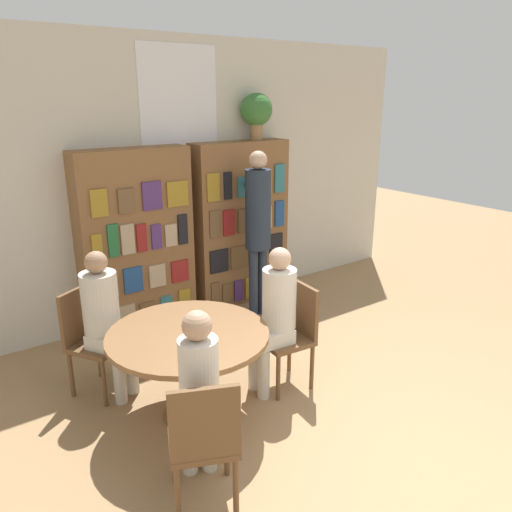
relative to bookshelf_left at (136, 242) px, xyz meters
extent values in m
plane|color=#9E7A51|center=(0.65, -3.23, -0.95)|extent=(16.00, 16.00, 0.00)
cube|color=beige|center=(0.65, 0.19, 0.55)|extent=(6.40, 0.06, 3.00)
cube|color=white|center=(0.65, 0.16, 1.40)|extent=(0.90, 0.01, 1.10)
cube|color=brown|center=(0.00, 0.00, 0.00)|extent=(1.18, 0.32, 1.90)
cube|color=tan|center=(-0.43, -0.17, -0.77)|extent=(0.15, 0.02, 0.24)
cube|color=tan|center=(-0.22, -0.17, -0.74)|extent=(0.17, 0.02, 0.29)
cube|color=brown|center=(0.00, -0.17, -0.75)|extent=(0.16, 0.02, 0.27)
cube|color=#2D707A|center=(0.22, -0.17, -0.75)|extent=(0.13, 0.02, 0.28)
cube|color=olive|center=(0.44, -0.17, -0.73)|extent=(0.13, 0.02, 0.31)
cube|color=tan|center=(-0.40, -0.17, -0.34)|extent=(0.21, 0.02, 0.26)
cube|color=navy|center=(-0.13, -0.17, -0.34)|extent=(0.20, 0.02, 0.26)
cube|color=tan|center=(0.13, -0.17, -0.35)|extent=(0.18, 0.02, 0.24)
cube|color=maroon|center=(0.40, -0.17, -0.36)|extent=(0.20, 0.02, 0.23)
cube|color=olive|center=(-0.46, -0.17, 0.07)|extent=(0.10, 0.02, 0.25)
cube|color=#236638|center=(-0.30, -0.17, 0.10)|extent=(0.10, 0.02, 0.33)
cube|color=tan|center=(-0.15, -0.17, 0.09)|extent=(0.14, 0.02, 0.30)
cube|color=maroon|center=(-0.01, -0.17, 0.08)|extent=(0.11, 0.02, 0.28)
cube|color=#4C2D6B|center=(0.15, -0.17, 0.07)|extent=(0.11, 0.02, 0.26)
cube|color=tan|center=(0.32, -0.17, 0.06)|extent=(0.13, 0.02, 0.24)
cube|color=black|center=(0.46, -0.17, 0.10)|extent=(0.11, 0.02, 0.32)
cube|color=olive|center=(-0.40, -0.17, 0.49)|extent=(0.16, 0.02, 0.26)
cube|color=brown|center=(-0.14, -0.17, 0.47)|extent=(0.17, 0.02, 0.24)
cube|color=#4C2D6B|center=(0.13, -0.17, 0.49)|extent=(0.20, 0.02, 0.28)
cube|color=olive|center=(0.41, -0.17, 0.48)|extent=(0.23, 0.02, 0.26)
cube|color=brown|center=(1.30, 0.00, 0.00)|extent=(1.18, 0.32, 1.90)
cube|color=brown|center=(0.84, -0.17, -0.74)|extent=(0.11, 0.02, 0.30)
cube|color=brown|center=(1.00, -0.17, -0.76)|extent=(0.13, 0.02, 0.25)
cube|color=#4C2D6B|center=(1.15, -0.17, -0.76)|extent=(0.12, 0.02, 0.26)
cube|color=olive|center=(1.30, -0.17, -0.76)|extent=(0.09, 0.02, 0.26)
cube|color=brown|center=(1.46, -0.17, -0.77)|extent=(0.09, 0.02, 0.24)
cube|color=brown|center=(1.61, -0.17, -0.73)|extent=(0.12, 0.02, 0.31)
cube|color=maroon|center=(1.77, -0.17, -0.73)|extent=(0.12, 0.02, 0.31)
cube|color=black|center=(0.89, -0.17, -0.34)|extent=(0.24, 0.02, 0.26)
cube|color=brown|center=(1.16, -0.17, -0.34)|extent=(0.23, 0.02, 0.26)
cube|color=olive|center=(1.43, -0.17, -0.31)|extent=(0.24, 0.02, 0.32)
cube|color=black|center=(1.71, -0.17, -0.31)|extent=(0.19, 0.02, 0.32)
cube|color=brown|center=(0.85, -0.17, 0.09)|extent=(0.13, 0.02, 0.31)
cube|color=maroon|center=(1.03, -0.17, 0.09)|extent=(0.15, 0.02, 0.29)
cube|color=brown|center=(1.22, -0.17, 0.08)|extent=(0.12, 0.02, 0.28)
cube|color=#236638|center=(1.38, -0.17, 0.09)|extent=(0.15, 0.02, 0.30)
cube|color=tan|center=(1.57, -0.17, 0.07)|extent=(0.12, 0.02, 0.27)
cube|color=navy|center=(1.75, -0.17, 0.09)|extent=(0.13, 0.02, 0.31)
cube|color=olive|center=(0.84, -0.17, 0.50)|extent=(0.15, 0.02, 0.30)
cube|color=black|center=(1.03, -0.17, 0.50)|extent=(0.10, 0.02, 0.30)
cube|color=#2D707A|center=(1.21, -0.17, 0.47)|extent=(0.11, 0.02, 0.23)
cube|color=maroon|center=(1.39, -0.17, 0.47)|extent=(0.13, 0.02, 0.24)
cube|color=olive|center=(1.57, -0.17, 0.50)|extent=(0.10, 0.02, 0.29)
cube|color=#2D707A|center=(1.75, -0.17, 0.52)|extent=(0.14, 0.02, 0.33)
cylinder|color=#997047|center=(1.53, 0.00, 1.05)|extent=(0.14, 0.14, 0.19)
sphere|color=#387033|center=(1.53, 0.00, 1.29)|extent=(0.36, 0.36, 0.36)
cylinder|color=brown|center=(-0.34, -1.73, -0.93)|extent=(0.44, 0.44, 0.03)
cylinder|color=brown|center=(-0.34, -1.73, -0.59)|extent=(0.12, 0.12, 0.65)
cylinder|color=brown|center=(-0.34, -1.73, -0.25)|extent=(1.21, 1.21, 0.04)
cube|color=brown|center=(-0.68, -2.53, -0.52)|extent=(0.53, 0.53, 0.04)
cube|color=brown|center=(-0.76, -2.69, -0.27)|extent=(0.38, 0.19, 0.45)
cylinder|color=brown|center=(-0.77, -2.31, -0.74)|extent=(0.04, 0.04, 0.41)
cylinder|color=brown|center=(-0.46, -2.44, -0.74)|extent=(0.04, 0.04, 0.41)
cylinder|color=brown|center=(-0.91, -2.62, -0.74)|extent=(0.04, 0.04, 0.41)
cylinder|color=brown|center=(-0.60, -2.75, -0.74)|extent=(0.04, 0.04, 0.41)
cube|color=brown|center=(-0.78, -0.99, -0.52)|extent=(0.55, 0.55, 0.04)
cube|color=brown|center=(-0.88, -0.83, -0.27)|extent=(0.36, 0.24, 0.45)
cylinder|color=brown|center=(-0.55, -1.05, -0.74)|extent=(0.04, 0.04, 0.41)
cylinder|color=brown|center=(-0.84, -1.22, -0.74)|extent=(0.04, 0.04, 0.41)
cylinder|color=brown|center=(-0.72, -0.76, -0.74)|extent=(0.04, 0.04, 0.41)
cylinder|color=brown|center=(-1.02, -0.93, -0.74)|extent=(0.04, 0.04, 0.41)
cube|color=brown|center=(0.52, -1.81, -0.52)|extent=(0.44, 0.44, 0.04)
cube|color=brown|center=(0.70, -1.83, -0.27)|extent=(0.07, 0.40, 0.45)
cylinder|color=brown|center=(0.34, -1.97, -0.74)|extent=(0.04, 0.04, 0.41)
cylinder|color=brown|center=(0.37, -1.63, -0.74)|extent=(0.04, 0.04, 0.41)
cylinder|color=brown|center=(0.67, -2.00, -0.74)|extent=(0.04, 0.04, 0.41)
cylinder|color=brown|center=(0.71, -1.66, -0.74)|extent=(0.04, 0.04, 0.41)
cube|color=beige|center=(-0.71, -1.11, -0.44)|extent=(0.41, 0.42, 0.12)
cylinder|color=beige|center=(-0.75, -1.04, -0.13)|extent=(0.29, 0.29, 0.50)
sphere|color=#A37A5B|center=(-0.75, -1.04, 0.21)|extent=(0.18, 0.18, 0.18)
cylinder|color=beige|center=(-0.59, -1.16, -0.72)|extent=(0.10, 0.10, 0.45)
cylinder|color=beige|center=(-0.72, -1.25, -0.72)|extent=(0.10, 0.10, 0.45)
cube|color=beige|center=(0.38, -1.80, -0.44)|extent=(0.34, 0.31, 0.12)
cylinder|color=beige|center=(0.46, -1.81, -0.13)|extent=(0.28, 0.28, 0.50)
sphere|color=tan|center=(0.46, -1.81, 0.21)|extent=(0.18, 0.18, 0.18)
cylinder|color=beige|center=(0.26, -1.87, -0.72)|extent=(0.10, 0.10, 0.45)
cylinder|color=beige|center=(0.28, -1.71, -0.72)|extent=(0.10, 0.10, 0.45)
cube|color=beige|center=(-0.63, -2.40, -0.44)|extent=(0.34, 0.39, 0.12)
cylinder|color=beige|center=(-0.66, -2.47, -0.13)|extent=(0.24, 0.24, 0.50)
sphere|color=tan|center=(-0.66, -2.47, 0.21)|extent=(0.18, 0.18, 0.18)
cylinder|color=beige|center=(-0.65, -2.27, -0.72)|extent=(0.10, 0.10, 0.45)
cylinder|color=beige|center=(-0.53, -2.32, -0.72)|extent=(0.10, 0.10, 0.45)
cylinder|color=#232D3D|center=(1.13, -0.51, -0.55)|extent=(0.10, 0.10, 0.79)
cylinder|color=#232D3D|center=(1.25, -0.51, -0.55)|extent=(0.10, 0.10, 0.79)
cylinder|color=#232D3D|center=(1.19, -0.51, 0.28)|extent=(0.28, 0.28, 0.86)
sphere|color=tan|center=(1.19, -0.51, 0.80)|extent=(0.19, 0.19, 0.19)
cylinder|color=#232D3D|center=(1.27, -0.25, 0.49)|extent=(0.07, 0.30, 0.07)
camera|label=1|loc=(-1.88, -4.74, 1.45)|focal=35.00mm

